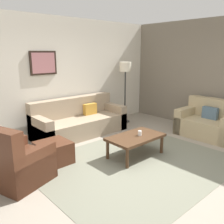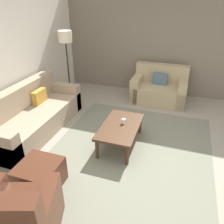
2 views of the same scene
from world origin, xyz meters
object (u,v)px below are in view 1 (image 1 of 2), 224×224
(couch_main, at_px, (78,122))
(framed_artwork, at_px, (43,63))
(armchair_leather, at_px, (15,165))
(coffee_table, at_px, (136,138))
(couch_loveseat, at_px, (209,124))
(cup, at_px, (140,133))
(lamp_standing, at_px, (125,73))
(ottoman, at_px, (54,153))

(couch_main, bearing_deg, framed_artwork, 146.24)
(armchair_leather, bearing_deg, framed_artwork, 50.59)
(coffee_table, bearing_deg, couch_loveseat, -9.99)
(cup, distance_m, framed_artwork, 2.75)
(coffee_table, relative_size, cup, 11.74)
(couch_main, relative_size, couch_loveseat, 1.72)
(lamp_standing, bearing_deg, framed_artwork, 168.49)
(framed_artwork, bearing_deg, ottoman, -113.79)
(couch_main, xyz_separation_m, ottoman, (-1.28, -1.08, -0.10))
(cup, bearing_deg, ottoman, 149.84)
(couch_main, height_order, ottoman, couch_main)
(armchair_leather, height_order, ottoman, armchair_leather)
(coffee_table, bearing_deg, couch_main, 91.63)
(ottoman, xyz_separation_m, lamp_standing, (2.87, 1.04, 1.21))
(couch_main, bearing_deg, couch_loveseat, -44.96)
(couch_loveseat, height_order, framed_artwork, framed_artwork)
(ottoman, bearing_deg, cup, -30.16)
(couch_loveseat, bearing_deg, couch_main, 135.04)
(coffee_table, xyz_separation_m, lamp_standing, (1.54, 1.83, 1.05))
(armchair_leather, distance_m, ottoman, 0.83)
(coffee_table, bearing_deg, armchair_leather, 166.10)
(couch_loveseat, xyz_separation_m, armchair_leather, (-4.32, 0.91, 0.01))
(framed_artwork, bearing_deg, couch_main, -33.76)
(coffee_table, xyz_separation_m, cup, (0.08, -0.03, 0.10))
(couch_main, xyz_separation_m, coffee_table, (0.05, -1.86, 0.06))
(armchair_leather, relative_size, ottoman, 1.81)
(couch_loveseat, relative_size, armchair_leather, 1.31)
(couch_loveseat, xyz_separation_m, framed_artwork, (-2.88, 2.67, 1.43))
(couch_loveseat, bearing_deg, cup, 170.50)
(lamp_standing, bearing_deg, armchair_leather, -160.34)
(couch_main, height_order, lamp_standing, lamp_standing)
(couch_main, xyz_separation_m, lamp_standing, (1.59, -0.03, 1.11))
(armchair_leather, height_order, framed_artwork, framed_artwork)
(couch_loveseat, height_order, armchair_leather, armchair_leather)
(lamp_standing, relative_size, framed_artwork, 2.66)
(lamp_standing, bearing_deg, ottoman, -160.04)
(coffee_table, bearing_deg, lamp_standing, 49.97)
(armchair_leather, xyz_separation_m, coffee_table, (2.12, -0.52, 0.05))
(armchair_leather, bearing_deg, lamp_standing, 19.66)
(couch_loveseat, height_order, coffee_table, couch_loveseat)
(couch_loveseat, distance_m, lamp_standing, 2.57)
(ottoman, bearing_deg, coffee_table, -30.58)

